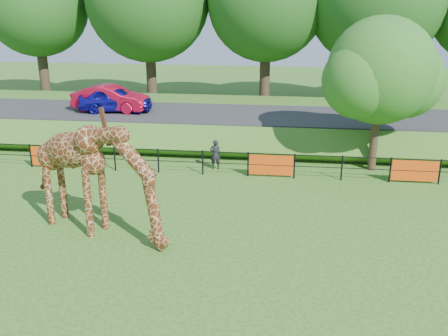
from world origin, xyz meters
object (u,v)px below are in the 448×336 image
Objects in this scene: car_red at (111,98)px; visitor at (215,154)px; tree_east at (383,75)px; car_blue at (116,99)px; giraffe at (98,179)px.

visitor is at bearing -120.93° from car_red.
visitor is 0.20× the size of tree_east.
visitor is (6.23, -4.91, -1.41)m from car_blue.
tree_east is at bearing -100.54° from car_red.
car_blue is at bearing -44.87° from visitor.
tree_east is (7.15, 0.81, 3.60)m from visitor.
tree_east reaches higher than visitor.
giraffe reaches higher than visitor.
giraffe reaches higher than car_red.
tree_east reaches higher than car_red.
car_red is (-0.34, 0.13, 0.03)m from car_blue.
car_red is 3.10× the size of visitor.
car_blue is 14.16m from tree_east.
car_blue is 2.89× the size of visitor.
car_red is 14.52m from tree_east.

